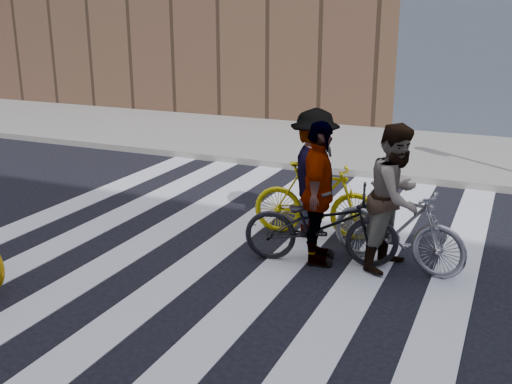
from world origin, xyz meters
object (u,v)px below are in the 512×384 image
Objects in this scene: bike_dark_rear at (321,225)px; rider_right at (314,174)px; bike_silver_mid at (398,227)px; bike_yellow_right at (316,200)px; rider_rear at (318,194)px; rider_mid at (396,197)px.

bike_dark_rear is 1.06× the size of rider_right.
bike_dark_rear is at bearing 120.00° from bike_silver_mid.
rider_rear reaches higher than bike_yellow_right.
rider_mid is 1.00× the size of rider_rear.
rider_right is (-0.43, 0.94, 0.44)m from bike_dark_rear.
rider_right is 1.02m from rider_rear.
rider_mid is (1.32, -0.67, 0.40)m from bike_yellow_right.
rider_mid is at bearing -125.14° from bike_yellow_right.
bike_silver_mid is 0.91× the size of bike_dark_rear.
rider_right is (-1.42, 0.67, 0.41)m from bike_silver_mid.
rider_rear reaches higher than bike_dark_rear.
rider_right reaches higher than bike_yellow_right.
rider_mid and rider_rear have the same top height.
bike_dark_rear is at bearing -103.14° from rider_rear.
bike_silver_mid is 1.14m from rider_rear.
bike_yellow_right is 0.41m from rider_right.
bike_silver_mid is 0.97× the size of rider_rear.
bike_dark_rear is 1.06× the size of rider_mid.
bike_yellow_right is at bearing 8.96° from bike_dark_rear.
rider_right reaches higher than rider_mid.
rider_mid is at bearing -124.29° from rider_right.
rider_rear is (-0.05, 0.00, 0.44)m from bike_dark_rear.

